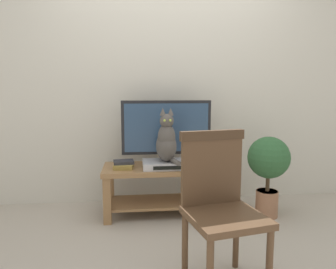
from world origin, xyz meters
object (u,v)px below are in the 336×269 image
tv_stand (167,181)px  potted_plant (268,165)px  tv (166,130)px  wooden_chair (219,198)px  book_stack (124,165)px  cat (166,141)px  media_box (166,164)px

tv_stand → potted_plant: 0.95m
tv → wooden_chair: (0.20, -1.22, -0.26)m
tv → potted_plant: 1.01m
tv_stand → book_stack: 0.45m
tv_stand → tv: size_ratio=1.40×
tv → potted_plant: (0.92, -0.27, -0.30)m
tv_stand → potted_plant: potted_plant is taller
book_stack → tv: bearing=19.0°
book_stack → cat: bearing=-6.1°
tv → media_box: tv is taller
book_stack → potted_plant: size_ratio=0.26×
book_stack → potted_plant: 1.34m
tv_stand → tv: (0.00, 0.10, 0.47)m
tv_stand → cat: size_ratio=2.45×
tv_stand → book_stack: (-0.41, -0.04, 0.18)m
tv → media_box: size_ratio=2.00×
media_box → book_stack: 0.39m
tv → media_box: 0.34m
cat → potted_plant: 0.97m
book_stack → potted_plant: bearing=-5.6°
cat → potted_plant: cat is taller
wooden_chair → book_stack: (-0.61, 1.08, -0.03)m
tv → cat: (-0.02, -0.18, -0.08)m
media_box → tv: bearing=83.6°
potted_plant → cat: bearing=174.6°
potted_plant → tv: bearing=163.6°
wooden_chair → book_stack: wooden_chair is taller
tv → potted_plant: size_ratio=1.14×
tv → wooden_chair: tv is taller
media_box → wooden_chair: wooden_chair is taller
tv_stand → potted_plant: size_ratio=1.59×
tv_stand → wooden_chair: (0.20, -1.12, 0.21)m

